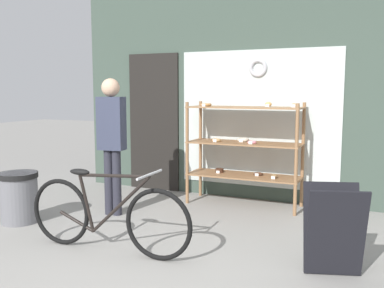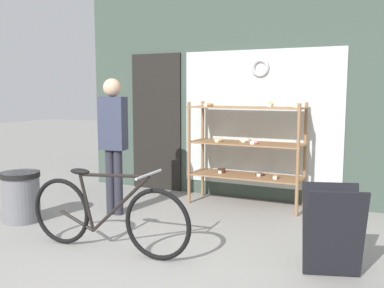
# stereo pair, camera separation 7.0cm
# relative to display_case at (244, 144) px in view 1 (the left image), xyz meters

# --- Properties ---
(ground_plane) EXTENTS (30.00, 30.00, 0.00)m
(ground_plane) POSITION_rel_display_case_xyz_m (-0.11, -2.63, -0.83)
(ground_plane) COLOR gray
(storefront_facade) EXTENTS (5.18, 0.13, 3.64)m
(storefront_facade) POSITION_rel_display_case_xyz_m (-0.15, 0.39, 0.94)
(storefront_facade) COLOR #3D4C42
(storefront_facade) RESTS_ON ground_plane
(display_case) EXTENTS (1.51, 0.51, 1.39)m
(display_case) POSITION_rel_display_case_xyz_m (0.00, 0.00, 0.00)
(display_case) COLOR #8E6642
(display_case) RESTS_ON ground_plane
(bicycle) EXTENTS (1.76, 0.46, 0.80)m
(bicycle) POSITION_rel_display_case_xyz_m (-0.68, -2.18, -0.47)
(bicycle) COLOR black
(bicycle) RESTS_ON ground_plane
(sandwich_board) EXTENTS (0.56, 0.50, 0.76)m
(sandwich_board) POSITION_rel_display_case_xyz_m (1.36, -1.84, -0.44)
(sandwich_board) COLOR black
(sandwich_board) RESTS_ON ground_plane
(pedestrian) EXTENTS (0.34, 0.22, 1.69)m
(pedestrian) POSITION_rel_display_case_xyz_m (-1.34, -1.11, 0.17)
(pedestrian) COLOR #282833
(pedestrian) RESTS_ON ground_plane
(trash_bin) EXTENTS (0.45, 0.45, 0.59)m
(trash_bin) POSITION_rel_display_case_xyz_m (-2.17, -1.82, -0.50)
(trash_bin) COLOR slate
(trash_bin) RESTS_ON ground_plane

